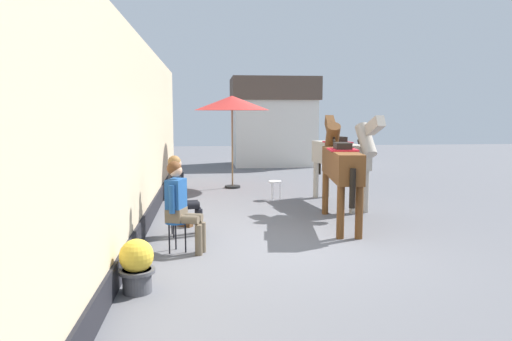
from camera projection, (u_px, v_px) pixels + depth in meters
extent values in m
plane|color=slate|center=(265.00, 207.00, 10.64)|extent=(40.00, 40.00, 0.00)
cube|color=#CCB793|center=(138.00, 135.00, 8.69)|extent=(0.30, 14.00, 3.40)
cube|color=black|center=(142.00, 216.00, 8.88)|extent=(0.34, 14.00, 0.36)
cube|color=silver|center=(273.00, 133.00, 19.22)|extent=(3.20, 2.40, 2.60)
cube|color=brown|center=(273.00, 89.00, 19.01)|extent=(3.40, 2.60, 0.90)
cylinder|color=#194C99|center=(177.00, 222.00, 7.14)|extent=(0.34, 0.34, 0.03)
cylinder|color=black|center=(186.00, 238.00, 7.14)|extent=(0.02, 0.02, 0.45)
cylinder|color=black|center=(176.00, 235.00, 7.30)|extent=(0.02, 0.02, 0.45)
cylinder|color=black|center=(169.00, 239.00, 7.07)|extent=(0.02, 0.02, 0.45)
cube|color=brown|center=(176.00, 214.00, 7.13)|extent=(0.33, 0.38, 0.20)
cube|color=#1E4C8C|center=(176.00, 194.00, 7.09)|extent=(0.32, 0.39, 0.44)
sphere|color=tan|center=(175.00, 170.00, 7.05)|extent=(0.20, 0.20, 0.20)
sphere|color=#593319|center=(174.00, 168.00, 7.05)|extent=(0.22, 0.22, 0.22)
cylinder|color=brown|center=(190.00, 217.00, 7.17)|extent=(0.40, 0.25, 0.13)
cylinder|color=brown|center=(202.00, 237.00, 7.16)|extent=(0.11, 0.11, 0.46)
cylinder|color=brown|center=(186.00, 220.00, 7.01)|extent=(0.40, 0.25, 0.13)
cylinder|color=brown|center=(199.00, 240.00, 7.00)|extent=(0.11, 0.11, 0.46)
cylinder|color=#1E4C8C|center=(182.00, 195.00, 7.28)|extent=(0.09, 0.09, 0.42)
cylinder|color=#1E4C8C|center=(172.00, 199.00, 6.90)|extent=(0.09, 0.09, 0.42)
cylinder|color=black|center=(177.00, 209.00, 8.09)|extent=(0.34, 0.34, 0.03)
cylinder|color=black|center=(185.00, 222.00, 8.16)|extent=(0.02, 0.02, 0.45)
cylinder|color=black|center=(172.00, 222.00, 8.22)|extent=(0.02, 0.02, 0.45)
cylinder|color=black|center=(174.00, 225.00, 7.99)|extent=(0.02, 0.02, 0.45)
cube|color=black|center=(176.00, 203.00, 8.08)|extent=(0.30, 0.36, 0.20)
cube|color=black|center=(176.00, 184.00, 8.04)|extent=(0.28, 0.37, 0.44)
sphere|color=tan|center=(176.00, 164.00, 8.00)|extent=(0.20, 0.20, 0.20)
sphere|color=olive|center=(174.00, 162.00, 7.99)|extent=(0.22, 0.22, 0.22)
cylinder|color=black|center=(187.00, 204.00, 8.22)|extent=(0.40, 0.20, 0.13)
cylinder|color=black|center=(198.00, 220.00, 8.31)|extent=(0.11, 0.11, 0.46)
cylinder|color=black|center=(188.00, 206.00, 8.06)|extent=(0.40, 0.20, 0.13)
cylinder|color=black|center=(200.00, 222.00, 8.15)|extent=(0.11, 0.11, 0.46)
cylinder|color=black|center=(176.00, 185.00, 8.24)|extent=(0.09, 0.09, 0.42)
cylinder|color=black|center=(179.00, 189.00, 7.86)|extent=(0.09, 0.09, 0.42)
cube|color=brown|center=(341.00, 164.00, 8.77)|extent=(0.70, 2.24, 0.52)
cylinder|color=brown|center=(325.00, 193.00, 9.83)|extent=(0.13, 0.13, 0.90)
cylinder|color=brown|center=(340.00, 193.00, 9.83)|extent=(0.13, 0.13, 0.90)
cylinder|color=brown|center=(341.00, 212.00, 7.91)|extent=(0.13, 0.13, 0.90)
cylinder|color=brown|center=(359.00, 212.00, 7.90)|extent=(0.13, 0.13, 0.90)
cylinder|color=brown|center=(332.00, 139.00, 9.92)|extent=(0.35, 0.66, 0.73)
cube|color=brown|center=(330.00, 124.00, 10.22)|extent=(0.24, 0.55, 0.40)
cube|color=black|center=(333.00, 133.00, 9.88)|extent=(0.11, 0.63, 0.48)
cylinder|color=black|center=(352.00, 188.00, 7.68)|extent=(0.11, 0.11, 0.65)
cube|color=red|center=(343.00, 150.00, 8.64)|extent=(0.57, 0.65, 0.03)
cube|color=black|center=(343.00, 146.00, 8.63)|extent=(0.33, 0.47, 0.12)
cube|color=#B2A899|center=(339.00, 154.00, 10.81)|extent=(0.82, 2.24, 0.52)
cylinder|color=#B2A899|center=(366.00, 192.00, 10.00)|extent=(0.13, 0.13, 0.90)
cylinder|color=#B2A899|center=(353.00, 192.00, 9.92)|extent=(0.13, 0.13, 0.90)
cylinder|color=#B2A899|center=(327.00, 179.00, 11.85)|extent=(0.13, 0.13, 0.90)
cylinder|color=#B2A899|center=(316.00, 180.00, 11.77)|extent=(0.13, 0.13, 0.90)
cylinder|color=#B2A899|center=(366.00, 140.00, 9.62)|extent=(0.39, 0.67, 0.73)
cube|color=#B2A899|center=(375.00, 126.00, 9.25)|extent=(0.27, 0.55, 0.40)
cube|color=black|center=(366.00, 133.00, 9.62)|extent=(0.15, 0.63, 0.48)
cylinder|color=black|center=(319.00, 162.00, 11.93)|extent=(0.12, 0.12, 0.65)
cube|color=red|center=(338.00, 142.00, 10.87)|extent=(0.60, 0.68, 0.03)
cube|color=black|center=(338.00, 139.00, 10.86)|extent=(0.35, 0.48, 0.12)
cylinder|color=#4C4C51|center=(137.00, 281.00, 5.56)|extent=(0.34, 0.34, 0.28)
cylinder|color=#4C4C51|center=(137.00, 271.00, 5.54)|extent=(0.43, 0.43, 0.04)
sphere|color=gold|center=(136.00, 256.00, 5.52)|extent=(0.40, 0.40, 0.40)
cylinder|color=black|center=(233.00, 187.00, 13.38)|extent=(0.44, 0.44, 0.06)
cylinder|color=olive|center=(232.00, 149.00, 13.25)|extent=(0.04, 0.04, 2.20)
cone|color=red|center=(232.00, 103.00, 13.09)|extent=(2.10, 2.10, 0.40)
cylinder|color=white|center=(275.00, 182.00, 11.50)|extent=(0.32, 0.32, 0.03)
cylinder|color=silver|center=(280.00, 191.00, 11.54)|extent=(0.02, 0.02, 0.43)
cylinder|color=silver|center=(272.00, 190.00, 11.63)|extent=(0.02, 0.02, 0.43)
cylinder|color=silver|center=(273.00, 192.00, 11.41)|extent=(0.02, 0.02, 0.43)
cube|color=brown|center=(185.00, 221.00, 8.80)|extent=(0.30, 0.25, 0.20)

